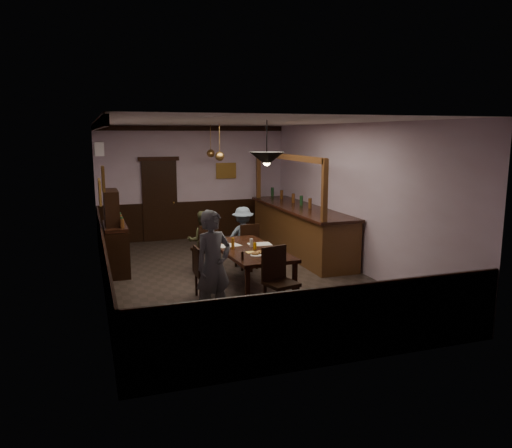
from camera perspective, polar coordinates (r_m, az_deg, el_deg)
name	(u,v)px	position (r m, az deg, el deg)	size (l,w,h in m)	color
room	(236,202)	(9.55, -2.30, 2.53)	(5.01, 8.01, 3.01)	#2D2621
dining_table	(249,252)	(9.02, -0.79, -3.20)	(1.11, 2.25, 0.75)	black
chair_far_left	(206,246)	(10.09, -5.69, -2.57)	(0.52, 0.52, 1.01)	black
chair_far_right	(248,244)	(10.37, -0.96, -2.31)	(0.46, 0.46, 0.96)	black
chair_near	(278,277)	(7.86, 2.54, -6.07)	(0.55, 0.55, 1.05)	black
chair_side	(203,270)	(8.60, -6.10, -5.24)	(0.40, 0.40, 0.90)	black
person_standing	(213,266)	(7.50, -4.90, -4.79)	(0.61, 0.40, 1.68)	slate
person_seated_left	(202,241)	(10.33, -6.20, -1.90)	(0.60, 0.47, 1.23)	#414429
person_seated_right	(243,237)	(10.60, -1.51, -1.44)	(0.82, 0.47, 1.27)	slate
newspaper_left	(229,245)	(9.22, -3.15, -2.47)	(0.42, 0.30, 0.01)	silver
newspaper_right	(260,244)	(9.31, 0.43, -2.32)	(0.42, 0.30, 0.01)	silver
napkin	(251,252)	(8.70, -0.61, -3.24)	(0.15, 0.15, 0.00)	#EFC758
saucer	(278,253)	(8.63, 2.54, -3.33)	(0.15, 0.15, 0.01)	white
coffee_cup	(276,251)	(8.56, 2.29, -3.15)	(0.08, 0.08, 0.07)	white
pastry_plate	(257,255)	(8.46, 0.09, -3.60)	(0.22, 0.22, 0.01)	white
pastry_ring_a	(255,253)	(8.49, -0.12, -3.36)	(0.13, 0.13, 0.04)	#C68C47
pastry_ring_b	(260,252)	(8.56, 0.45, -3.24)	(0.13, 0.13, 0.04)	#C68C47
soda_can	(255,246)	(8.92, -0.13, -2.52)	(0.07, 0.07, 0.12)	gold
beer_glass	(233,243)	(8.94, -2.66, -2.23)	(0.06, 0.06, 0.20)	#BF721E
water_glass	(251,243)	(9.10, -0.53, -2.17)	(0.06, 0.06, 0.15)	silver
pepper_mill	(242,256)	(8.18, -1.56, -3.64)	(0.04, 0.04, 0.14)	black
sideboard	(115,240)	(10.45, -15.82, -1.76)	(0.46, 1.28, 1.69)	black
bar_counter	(300,229)	(11.73, 5.05, -0.54)	(0.97, 4.16, 2.33)	#492813
door_back	(160,201)	(13.26, -10.93, 2.58)	(0.90, 0.06, 2.10)	black
ac_unit	(99,149)	(11.98, -17.53, 8.21)	(0.20, 0.85, 0.30)	white
picture_left_small	(103,179)	(7.50, -17.08, 4.96)	(0.04, 0.28, 0.36)	olive
picture_left_large	(100,192)	(9.93, -17.43, 3.53)	(0.04, 0.62, 0.48)	olive
picture_back	(226,171)	(13.55, -3.45, 6.10)	(0.55, 0.04, 0.42)	olive
pendant_iron	(267,159)	(8.03, 1.23, 7.44)	(0.56, 0.56, 0.72)	black
pendant_brass_mid	(220,156)	(11.00, -4.17, 7.72)	(0.20, 0.20, 0.81)	#BF8C3F
pendant_brass_far	(211,153)	(12.64, -5.19, 8.04)	(0.20, 0.20, 0.81)	#BF8C3F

